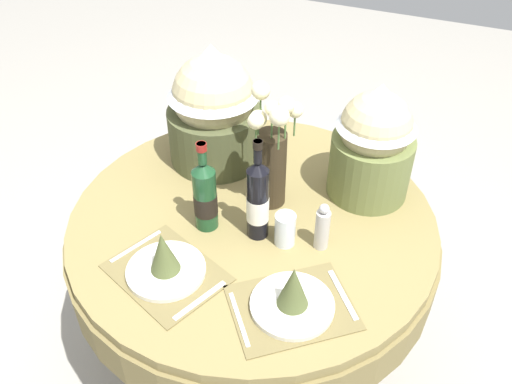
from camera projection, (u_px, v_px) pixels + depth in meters
ground at (253, 347)px, 2.32m from camera, size 8.00×8.00×0.00m
dining_table at (253, 242)px, 1.93m from camera, size 1.27×1.27×0.75m
place_setting_left at (165, 262)px, 1.61m from camera, size 0.41×0.37×0.16m
place_setting_right at (293, 297)px, 1.51m from camera, size 0.43×0.42×0.16m
flower_vase at (271, 153)px, 1.77m from camera, size 0.18×0.16×0.44m
wine_bottle_left at (205, 195)px, 1.73m from camera, size 0.08×0.08×0.33m
wine_bottle_right at (258, 200)px, 1.69m from camera, size 0.07×0.07×0.36m
tumbler_near_right at (285, 229)px, 1.71m from camera, size 0.07×0.07×0.11m
pepper_mill at (322, 228)px, 1.68m from camera, size 0.05×0.05×0.17m
gift_tub_back_left at (214, 103)px, 1.96m from camera, size 0.35×0.35×0.46m
gift_tub_back_right at (374, 138)px, 1.81m from camera, size 0.28×0.28×0.43m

